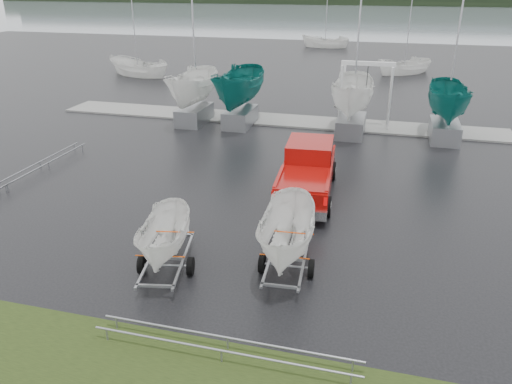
% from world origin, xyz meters
% --- Properties ---
extents(ground_plane, '(120.00, 120.00, 0.00)m').
position_xyz_m(ground_plane, '(0.00, 0.00, 0.00)').
color(ground_plane, black).
rests_on(ground_plane, ground).
extents(lake, '(300.00, 300.00, 0.00)m').
position_xyz_m(lake, '(0.00, 100.00, -0.01)').
color(lake, slate).
rests_on(lake, ground).
extents(grass_verge, '(40.00, 40.00, 0.00)m').
position_xyz_m(grass_verge, '(0.00, -11.00, 0.00)').
color(grass_verge, black).
rests_on(grass_verge, ground).
extents(dock, '(30.00, 3.00, 0.12)m').
position_xyz_m(dock, '(0.00, 13.00, 0.05)').
color(dock, gray).
rests_on(dock, ground).
extents(pickup_truck, '(2.72, 6.54, 2.13)m').
position_xyz_m(pickup_truck, '(4.25, 1.54, 1.11)').
color(pickup_truck, '#8D0A07').
rests_on(pickup_truck, ground).
extents(trailer_hitched, '(1.85, 3.68, 5.08)m').
position_xyz_m(trailer_hitched, '(4.73, -5.17, 2.75)').
color(trailer_hitched, gray).
rests_on(trailer_hitched, ground).
extents(trailer_parked, '(1.91, 3.76, 4.32)m').
position_xyz_m(trailer_parked, '(0.92, -6.15, 2.36)').
color(trailer_parked, gray).
rests_on(trailer_parked, ground).
extents(boat_hoist, '(3.30, 2.18, 4.12)m').
position_xyz_m(boat_hoist, '(5.98, 13.00, 2.67)').
color(boat_hoist, silver).
rests_on(boat_hoist, ground).
extents(keelboat_0, '(2.39, 3.20, 10.55)m').
position_xyz_m(keelboat_0, '(-4.85, 11.00, 3.79)').
color(keelboat_0, gray).
rests_on(keelboat_0, ground).
extents(keelboat_1, '(2.58, 3.20, 7.96)m').
position_xyz_m(keelboat_1, '(-1.76, 11.20, 4.11)').
color(keelboat_1, gray).
rests_on(keelboat_1, ground).
extents(keelboat_2, '(2.45, 3.20, 10.62)m').
position_xyz_m(keelboat_2, '(5.34, 11.00, 3.89)').
color(keelboat_2, gray).
rests_on(keelboat_2, ground).
extents(keelboat_3, '(2.29, 3.20, 10.45)m').
position_xyz_m(keelboat_3, '(10.77, 11.30, 3.62)').
color(keelboat_3, gray).
rests_on(keelboat_3, ground).
extents(mast_rack_0, '(0.56, 6.50, 0.06)m').
position_xyz_m(mast_rack_0, '(-9.00, 1.00, 0.35)').
color(mast_rack_0, gray).
rests_on(mast_rack_0, ground).
extents(mast_rack_2, '(7.00, 0.56, 0.06)m').
position_xyz_m(mast_rack_2, '(4.00, -9.50, 0.35)').
color(mast_rack_2, gray).
rests_on(mast_rack_2, ground).
extents(moored_boat_0, '(3.38, 3.33, 11.55)m').
position_xyz_m(moored_boat_0, '(-16.55, 25.76, 0.00)').
color(moored_boat_0, white).
rests_on(moored_boat_0, ground).
extents(moored_boat_1, '(2.57, 2.51, 11.25)m').
position_xyz_m(moored_boat_1, '(-1.77, 51.84, 0.01)').
color(moored_boat_1, white).
rests_on(moored_boat_1, ground).
extents(moored_boat_2, '(3.46, 3.45, 11.21)m').
position_xyz_m(moored_boat_2, '(8.61, 33.55, 0.01)').
color(moored_boat_2, white).
rests_on(moored_boat_2, ground).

